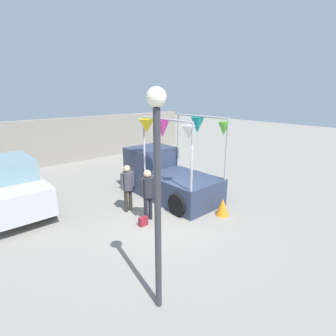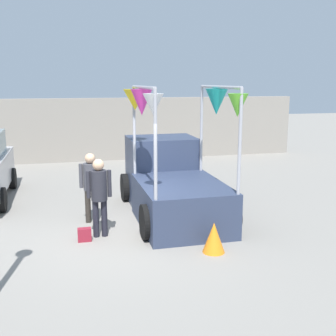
{
  "view_description": "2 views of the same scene",
  "coord_description": "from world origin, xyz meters",
  "px_view_note": "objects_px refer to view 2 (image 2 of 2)",
  "views": [
    {
      "loc": [
        -5.1,
        -6.16,
        4.01
      ],
      "look_at": [
        0.49,
        0.16,
        1.57
      ],
      "focal_mm": 28.0,
      "sensor_mm": 36.0,
      "label": 1
    },
    {
      "loc": [
        -1.11,
        -8.62,
        3.29
      ],
      "look_at": [
        1.23,
        0.75,
        1.29
      ],
      "focal_mm": 45.0,
      "sensor_mm": 36.0,
      "label": 2
    }
  ],
  "objects_px": {
    "person_customer": "(99,190)",
    "person_vendor": "(91,181)",
    "handbag": "(84,235)",
    "vendor_truck": "(170,179)",
    "folded_kite_bundle_tangerine": "(214,238)"
  },
  "relations": [
    {
      "from": "handbag",
      "to": "folded_kite_bundle_tangerine",
      "type": "relative_size",
      "value": 0.47
    },
    {
      "from": "handbag",
      "to": "vendor_truck",
      "type": "bearing_deg",
      "value": 34.41
    },
    {
      "from": "vendor_truck",
      "to": "person_vendor",
      "type": "distance_m",
      "value": 2.03
    },
    {
      "from": "handbag",
      "to": "folded_kite_bundle_tangerine",
      "type": "bearing_deg",
      "value": -26.28
    },
    {
      "from": "vendor_truck",
      "to": "folded_kite_bundle_tangerine",
      "type": "xyz_separation_m",
      "value": [
        0.19,
        -2.73,
        -0.57
      ]
    },
    {
      "from": "handbag",
      "to": "folded_kite_bundle_tangerine",
      "type": "distance_m",
      "value": 2.71
    },
    {
      "from": "person_customer",
      "to": "folded_kite_bundle_tangerine",
      "type": "distance_m",
      "value": 2.61
    },
    {
      "from": "vendor_truck",
      "to": "person_customer",
      "type": "relative_size",
      "value": 2.38
    },
    {
      "from": "vendor_truck",
      "to": "folded_kite_bundle_tangerine",
      "type": "height_order",
      "value": "vendor_truck"
    },
    {
      "from": "person_customer",
      "to": "folded_kite_bundle_tangerine",
      "type": "bearing_deg",
      "value": -33.96
    },
    {
      "from": "person_customer",
      "to": "person_vendor",
      "type": "relative_size",
      "value": 1.02
    },
    {
      "from": "folded_kite_bundle_tangerine",
      "to": "vendor_truck",
      "type": "bearing_deg",
      "value": 93.95
    },
    {
      "from": "person_vendor",
      "to": "folded_kite_bundle_tangerine",
      "type": "height_order",
      "value": "person_vendor"
    },
    {
      "from": "folded_kite_bundle_tangerine",
      "to": "person_customer",
      "type": "bearing_deg",
      "value": 146.04
    },
    {
      "from": "person_vendor",
      "to": "person_customer",
      "type": "bearing_deg",
      "value": -83.84
    }
  ]
}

